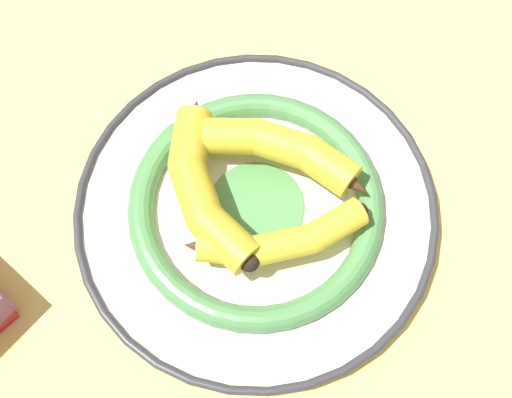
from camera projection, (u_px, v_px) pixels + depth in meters
The scene contains 5 objects.
ground_plane at pixel (275, 183), 0.65m from camera, with size 2.80×2.80×0.00m, color #E5CC6B.
decorative_bowl at pixel (256, 207), 0.62m from camera, with size 0.38×0.38×0.04m.
banana_a at pixel (284, 150), 0.61m from camera, with size 0.10×0.18×0.04m.
banana_b at pixel (202, 186), 0.59m from camera, with size 0.19×0.09×0.04m.
banana_c at pixel (279, 240), 0.57m from camera, with size 0.06×0.18×0.03m.
Camera 1 is at (0.27, -0.04, 0.60)m, focal length 42.00 mm.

